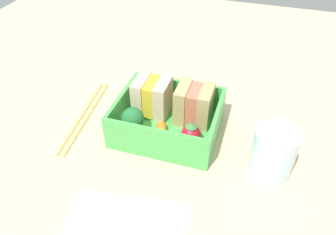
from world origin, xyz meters
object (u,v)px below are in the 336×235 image
(folded_napkin, at_px, (127,227))
(sandwich_left, at_px, (152,97))
(broccoli_floret, at_px, (133,119))
(chopstick_pair, at_px, (84,115))
(sandwich_center_left, at_px, (194,104))
(strawberry_far_left, at_px, (191,134))
(carrot_stick_far_left, at_px, (162,134))
(drinking_glass, at_px, (273,153))

(folded_napkin, bearing_deg, sandwich_left, 100.89)
(broccoli_floret, xyz_separation_m, chopstick_pair, (-0.10, 0.02, -0.03))
(sandwich_left, height_order, chopstick_pair, sandwich_left)
(chopstick_pair, bearing_deg, folded_napkin, -48.91)
(folded_napkin, bearing_deg, broccoli_floret, 108.83)
(folded_napkin, bearing_deg, sandwich_center_left, 81.92)
(sandwich_left, height_order, strawberry_far_left, sandwich_left)
(broccoli_floret, distance_m, carrot_stick_far_left, 0.05)
(broccoli_floret, relative_size, folded_napkin, 0.29)
(broccoli_floret, xyz_separation_m, carrot_stick_far_left, (0.05, -0.00, -0.02))
(sandwich_left, height_order, drinking_glass, same)
(sandwich_left, height_order, sandwich_center_left, same)
(strawberry_far_left, bearing_deg, sandwich_center_left, 99.71)
(sandwich_center_left, xyz_separation_m, carrot_stick_far_left, (-0.03, -0.06, -0.02))
(strawberry_far_left, xyz_separation_m, folded_napkin, (-0.04, -0.15, -0.03))
(sandwich_center_left, relative_size, broccoli_floret, 1.39)
(sandwich_left, xyz_separation_m, strawberry_far_left, (0.08, -0.05, -0.01))
(sandwich_left, xyz_separation_m, carrot_stick_far_left, (0.03, -0.06, -0.02))
(strawberry_far_left, xyz_separation_m, drinking_glass, (0.12, -0.01, 0.01))
(strawberry_far_left, bearing_deg, folded_napkin, -103.89)
(chopstick_pair, distance_m, folded_napkin, 0.23)
(carrot_stick_far_left, xyz_separation_m, drinking_glass, (0.16, -0.01, 0.02))
(sandwich_center_left, distance_m, strawberry_far_left, 0.05)
(broccoli_floret, bearing_deg, carrot_stick_far_left, -1.31)
(sandwich_left, bearing_deg, sandwich_center_left, 0.00)
(sandwich_left, relative_size, chopstick_pair, 0.31)
(broccoli_floret, height_order, strawberry_far_left, broccoli_floret)
(drinking_glass, bearing_deg, folded_napkin, -137.45)
(sandwich_left, bearing_deg, carrot_stick_far_left, -58.62)
(broccoli_floret, height_order, folded_napkin, broccoli_floret)
(carrot_stick_far_left, bearing_deg, broccoli_floret, 178.69)
(sandwich_center_left, bearing_deg, strawberry_far_left, -80.29)
(sandwich_left, xyz_separation_m, folded_napkin, (0.04, -0.21, -0.04))
(sandwich_center_left, relative_size, drinking_glass, 0.84)
(sandwich_center_left, height_order, strawberry_far_left, sandwich_center_left)
(broccoli_floret, bearing_deg, drinking_glass, -2.43)
(carrot_stick_far_left, distance_m, chopstick_pair, 0.15)
(broccoli_floret, distance_m, folded_napkin, 0.16)
(sandwich_center_left, distance_m, folded_napkin, 0.21)
(drinking_glass, relative_size, folded_napkin, 0.48)
(sandwich_left, bearing_deg, broccoli_floret, -101.47)
(sandwich_left, distance_m, broccoli_floret, 0.06)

